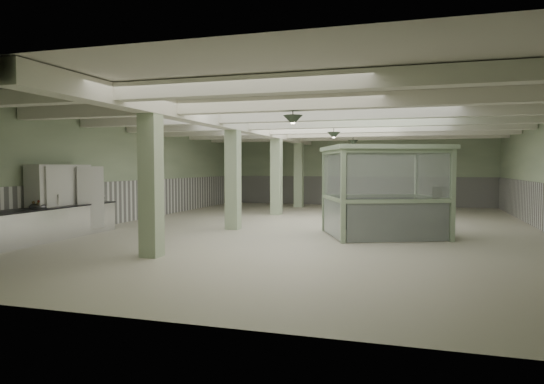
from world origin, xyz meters
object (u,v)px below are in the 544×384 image
(prep_counter, at_px, (42,224))
(filing_cabinet, at_px, (442,211))
(guard_booth, at_px, (384,176))
(walkin_cooler, at_px, (61,203))

(prep_counter, height_order, filing_cabinet, filing_cabinet)
(guard_booth, bearing_deg, walkin_cooler, 175.62)
(prep_counter, distance_m, guard_booth, 9.60)
(prep_counter, relative_size, walkin_cooler, 2.52)
(prep_counter, xyz_separation_m, filing_cabinet, (10.42, 3.97, 0.27))
(prep_counter, height_order, guard_booth, guard_booth)
(prep_counter, xyz_separation_m, walkin_cooler, (-0.08, 0.84, 0.51))
(prep_counter, bearing_deg, guard_booth, 22.49)
(walkin_cooler, height_order, filing_cabinet, walkin_cooler)
(walkin_cooler, bearing_deg, filing_cabinet, 16.61)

